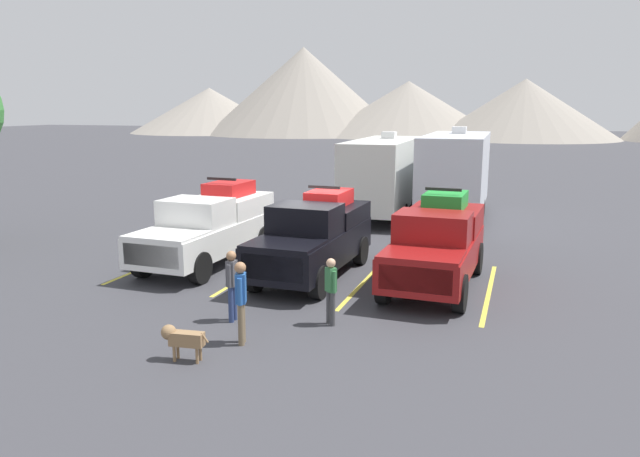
# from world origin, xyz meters

# --- Properties ---
(ground_plane) EXTENTS (240.00, 240.00, 0.00)m
(ground_plane) POSITION_xyz_m (0.00, 0.00, 0.00)
(ground_plane) COLOR #38383D
(pickup_truck_a) EXTENTS (2.30, 5.73, 2.59)m
(pickup_truck_a) POSITION_xyz_m (-3.44, -0.17, 1.19)
(pickup_truck_a) COLOR white
(pickup_truck_a) RESTS_ON ground
(pickup_truck_b) EXTENTS (2.22, 5.49, 2.51)m
(pickup_truck_b) POSITION_xyz_m (0.13, -0.53, 1.17)
(pickup_truck_b) COLOR black
(pickup_truck_b) RESTS_ON ground
(pickup_truck_c) EXTENTS (2.26, 5.34, 2.60)m
(pickup_truck_c) POSITION_xyz_m (3.62, -0.41, 1.19)
(pickup_truck_c) COLOR maroon
(pickup_truck_c) RESTS_ON ground
(lot_stripe_a) EXTENTS (0.12, 5.50, 0.01)m
(lot_stripe_a) POSITION_xyz_m (-5.06, -0.64, 0.00)
(lot_stripe_a) COLOR gold
(lot_stripe_a) RESTS_ON ground
(lot_stripe_b) EXTENTS (0.12, 5.50, 0.01)m
(lot_stripe_b) POSITION_xyz_m (-1.69, -0.64, 0.00)
(lot_stripe_b) COLOR gold
(lot_stripe_b) RESTS_ON ground
(lot_stripe_c) EXTENTS (0.12, 5.50, 0.01)m
(lot_stripe_c) POSITION_xyz_m (1.69, -0.64, 0.00)
(lot_stripe_c) COLOR gold
(lot_stripe_c) RESTS_ON ground
(lot_stripe_d) EXTENTS (0.12, 5.50, 0.01)m
(lot_stripe_d) POSITION_xyz_m (5.06, -0.64, 0.00)
(lot_stripe_d) COLOR gold
(lot_stripe_d) RESTS_ON ground
(camper_trailer_a) EXTENTS (2.58, 8.63, 3.71)m
(camper_trailer_a) POSITION_xyz_m (-0.15, 9.53, 1.96)
(camper_trailer_a) COLOR silver
(camper_trailer_a) RESTS_ON ground
(camper_trailer_b) EXTENTS (2.73, 8.77, 3.95)m
(camper_trailer_b) POSITION_xyz_m (2.90, 10.10, 2.08)
(camper_trailer_b) COLOR silver
(camper_trailer_b) RESTS_ON ground
(person_a) EXTENTS (0.27, 0.37, 1.74)m
(person_a) POSITION_xyz_m (0.44, -5.93, 1.00)
(person_a) COLOR #726047
(person_a) RESTS_ON ground
(person_b) EXTENTS (0.23, 0.36, 1.65)m
(person_b) POSITION_xyz_m (-0.35, -4.78, 0.95)
(person_b) COLOR navy
(person_b) RESTS_ON ground
(person_c) EXTENTS (0.29, 0.28, 1.54)m
(person_c) POSITION_xyz_m (1.84, -4.29, 0.89)
(person_c) COLOR #3F3F42
(person_c) RESTS_ON ground
(dog) EXTENTS (0.96, 0.35, 0.70)m
(dog) POSITION_xyz_m (-0.30, -7.08, 0.47)
(dog) COLOR olive
(dog) RESTS_ON ground
(mountain_ridge) EXTENTS (138.09, 37.83, 15.30)m
(mountain_ridge) POSITION_xyz_m (1.18, 86.18, 6.07)
(mountain_ridge) COLOR gray
(mountain_ridge) RESTS_ON ground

